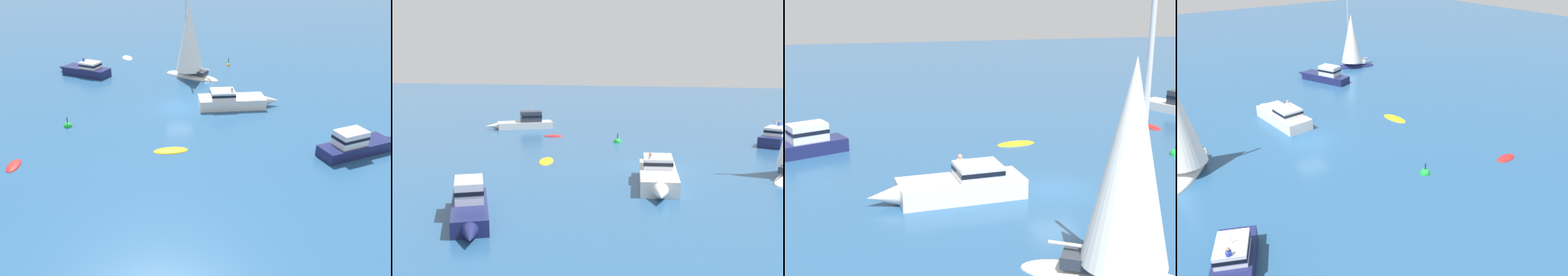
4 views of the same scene
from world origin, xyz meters
TOP-DOWN VIEW (x-y plane):
  - ground_plane at (0.00, 0.00)m, footprint 160.00×160.00m
  - ketch at (-9.87, 0.99)m, footprint 5.35×7.17m
  - sloop at (15.67, 17.30)m, footprint 6.27×3.43m
  - cabin_cruiser at (-0.10, 5.32)m, footprint 2.99×8.17m
  - launch at (9.51, 14.04)m, footprint 4.20×7.46m
  - skiff at (9.13, -0.37)m, footprint 1.51×2.86m
  - motor_cruiser_1 at (-10.58, -11.81)m, footprint 4.37×7.22m
  - tender_1 at (11.41, -11.86)m, footprint 2.05×1.08m
  - mooring_buoy at (4.52, -9.78)m, footprint 0.75×0.75m

SIDE VIEW (x-z plane):
  - ground_plane at x=0.00m, z-range 0.00..0.00m
  - skiff at x=9.13m, z-range -0.18..0.18m
  - tender_1 at x=11.41m, z-range -0.17..0.17m
  - mooring_buoy at x=4.52m, z-range -0.62..0.62m
  - motor_cruiser_1 at x=-10.58m, z-range -0.48..1.84m
  - cabin_cruiser at x=-0.10m, z-range -0.40..1.79m
  - launch at x=9.51m, z-range -0.26..1.77m
  - sloop at x=15.67m, z-range -1.51..7.90m
  - ketch at x=-9.87m, z-range -1.72..9.46m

